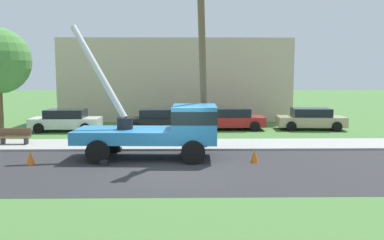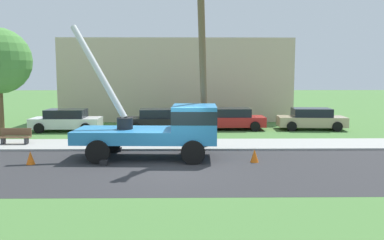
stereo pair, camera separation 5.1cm
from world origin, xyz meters
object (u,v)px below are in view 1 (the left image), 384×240
(utility_truck, at_px, (165,127))
(park_bench, at_px, (15,137))
(traffic_cone_ahead, at_px, (255,156))
(traffic_cone_behind, at_px, (30,158))
(traffic_cone_curbside, at_px, (187,146))
(parked_sedan_red, at_px, (231,119))
(parked_sedan_white, at_px, (66,120))
(parked_sedan_tan, at_px, (311,119))
(leaning_utility_pole, at_px, (202,56))
(parked_sedan_black, at_px, (159,120))

(utility_truck, distance_m, park_bench, 8.64)
(traffic_cone_ahead, bearing_deg, traffic_cone_behind, -178.26)
(traffic_cone_curbside, distance_m, park_bench, 9.12)
(traffic_cone_ahead, relative_size, parked_sedan_red, 0.13)
(parked_sedan_white, relative_size, parked_sedan_tan, 0.98)
(leaning_utility_pole, relative_size, park_bench, 5.53)
(parked_sedan_red, bearing_deg, traffic_cone_behind, -132.77)
(leaning_utility_pole, distance_m, traffic_cone_ahead, 5.26)
(leaning_utility_pole, height_order, traffic_cone_behind, leaning_utility_pole)
(park_bench, bearing_deg, traffic_cone_behind, -60.78)
(parked_sedan_tan, xyz_separation_m, park_bench, (-17.25, -5.72, -0.25))
(traffic_cone_behind, height_order, park_bench, park_bench)
(utility_truck, bearing_deg, traffic_cone_ahead, -13.56)
(parked_sedan_black, xyz_separation_m, parked_sedan_red, (4.81, 0.47, 0.00))
(park_bench, bearing_deg, leaning_utility_pole, -11.01)
(utility_truck, distance_m, leaning_utility_pole, 3.80)
(leaning_utility_pole, xyz_separation_m, parked_sedan_white, (-8.55, 7.10, -3.84))
(parked_sedan_white, relative_size, parked_sedan_black, 0.97)
(traffic_cone_behind, distance_m, parked_sedan_white, 9.71)
(traffic_cone_curbside, relative_size, parked_sedan_tan, 0.12)
(parked_sedan_black, bearing_deg, park_bench, -142.89)
(leaning_utility_pole, bearing_deg, parked_sedan_white, 140.30)
(traffic_cone_behind, relative_size, parked_sedan_tan, 0.12)
(utility_truck, relative_size, traffic_cone_behind, 12.06)
(traffic_cone_ahead, bearing_deg, leaning_utility_pole, 133.78)
(utility_truck, xyz_separation_m, parked_sedan_black, (-0.86, 8.56, -0.70))
(traffic_cone_ahead, height_order, traffic_cone_curbside, same)
(traffic_cone_ahead, distance_m, parked_sedan_red, 9.96)
(traffic_cone_behind, relative_size, parked_sedan_red, 0.13)
(parked_sedan_red, distance_m, parked_sedan_tan, 5.33)
(parked_sedan_red, bearing_deg, traffic_cone_curbside, -111.28)
(traffic_cone_curbside, height_order, parked_sedan_red, parked_sedan_red)
(leaning_utility_pole, height_order, traffic_cone_curbside, leaning_utility_pole)
(leaning_utility_pole, distance_m, parked_sedan_red, 8.92)
(traffic_cone_ahead, bearing_deg, parked_sedan_red, 89.30)
(parked_sedan_red, bearing_deg, parked_sedan_tan, -1.35)
(utility_truck, distance_m, traffic_cone_curbside, 1.99)
(parked_sedan_black, bearing_deg, parked_sedan_red, 5.55)
(traffic_cone_curbside, xyz_separation_m, parked_sedan_tan, (8.33, 7.57, 0.43))
(utility_truck, height_order, parked_sedan_white, utility_truck)
(utility_truck, distance_m, traffic_cone_ahead, 4.10)
(traffic_cone_ahead, height_order, parked_sedan_black, parked_sedan_black)
(traffic_cone_ahead, xyz_separation_m, parked_sedan_red, (0.12, 9.95, 0.43))
(parked_sedan_red, bearing_deg, utility_truck, -113.62)
(traffic_cone_ahead, xyz_separation_m, park_bench, (-11.80, 4.10, 0.18))
(parked_sedan_red, height_order, park_bench, parked_sedan_red)
(utility_truck, bearing_deg, parked_sedan_tan, 43.81)
(parked_sedan_black, bearing_deg, leaning_utility_pole, -70.61)
(traffic_cone_curbside, distance_m, parked_sedan_red, 8.27)
(park_bench, bearing_deg, parked_sedan_white, 77.90)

